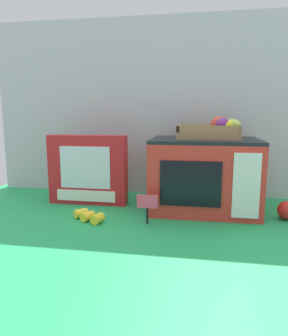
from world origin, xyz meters
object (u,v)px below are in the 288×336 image
cookie_set_box (88,170)px  price_sign (147,205)px  food_groups_crate (213,131)px  loose_toy_banana (89,216)px  toy_microwave (204,175)px  loose_toy_apple (287,210)px

cookie_set_box → price_sign: (0.28, -0.21, -0.07)m
food_groups_crate → loose_toy_banana: (-0.42, -0.22, -0.28)m
toy_microwave → food_groups_crate: food_groups_crate is taller
cookie_set_box → loose_toy_banana: cookie_set_box is taller
loose_toy_banana → toy_microwave: bearing=27.2°
loose_toy_banana → loose_toy_apple: size_ratio=1.90×
loose_toy_apple → loose_toy_banana: bearing=-169.3°
loose_toy_apple → food_groups_crate: bearing=160.8°
cookie_set_box → loose_toy_apple: 0.76m
food_groups_crate → loose_toy_banana: bearing=-152.5°
food_groups_crate → cookie_set_box: size_ratio=0.76×
cookie_set_box → price_sign: cookie_set_box is taller
cookie_set_box → price_sign: size_ratio=3.20×
toy_microwave → loose_toy_apple: size_ratio=6.05×
food_groups_crate → price_sign: (-0.21, -0.22, -0.23)m
food_groups_crate → price_sign: 0.38m
price_sign → loose_toy_apple: price_sign is taller
toy_microwave → loose_toy_banana: size_ratio=3.18×
price_sign → loose_toy_banana: bearing=-179.7°
price_sign → loose_toy_banana: (-0.20, -0.00, -0.05)m
loose_toy_banana → loose_toy_apple: bearing=10.7°
price_sign → loose_toy_apple: size_ratio=1.53×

